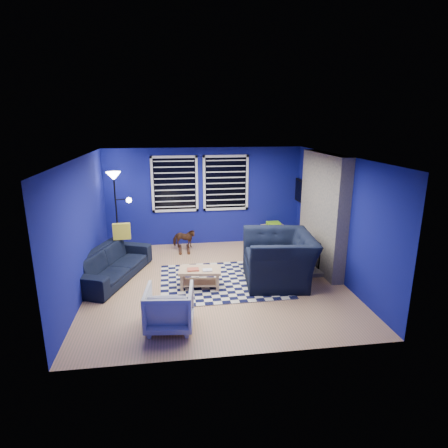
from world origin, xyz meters
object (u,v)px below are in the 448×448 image
object	(u,v)px
tv	(303,192)
rocking_horse	(184,239)
armchair_big	(279,258)
cabinet	(273,234)
coffee_table	(200,274)
armchair_bent	(169,308)
floor_lamp	(115,188)
sofa	(112,264)

from	to	relation	value
tv	rocking_horse	size ratio (longest dim) A/B	1.72
armchair_big	cabinet	bearing A→B (deg)	173.15
armchair_big	coffee_table	bearing A→B (deg)	-80.95
armchair_bent	floor_lamp	distance (m)	3.98
armchair_big	coffee_table	xyz separation A→B (m)	(-1.60, -0.09, -0.21)
tv	floor_lamp	size ratio (longest dim) A/B	0.50
rocking_horse	cabinet	bearing A→B (deg)	-70.04
armchair_big	coffee_table	size ratio (longest dim) A/B	1.75
rocking_horse	cabinet	xyz separation A→B (m)	(2.36, 0.30, -0.06)
tv	armchair_bent	size ratio (longest dim) A/B	1.34
cabinet	floor_lamp	distance (m)	4.16
sofa	coffee_table	xyz separation A→B (m)	(1.75, -0.70, -0.03)
tv	coffee_table	size ratio (longest dim) A/B	1.17
rocking_horse	cabinet	size ratio (longest dim) A/B	0.92
sofa	armchair_big	distance (m)	3.41
sofa	cabinet	xyz separation A→B (m)	(3.88, 1.79, -0.06)
tv	rocking_horse	xyz separation A→B (m)	(-3.02, -0.05, -1.08)
rocking_horse	armchair_bent	bearing A→B (deg)	-172.97
armchair_big	coffee_table	distance (m)	1.61
coffee_table	floor_lamp	distance (m)	3.12
armchair_big	armchair_bent	distance (m)	2.64
rocking_horse	coffee_table	xyz separation A→B (m)	(0.23, -2.18, -0.03)
sofa	cabinet	world-z (taller)	sofa
armchair_big	rocking_horse	xyz separation A→B (m)	(-1.82, 2.09, -0.17)
sofa	cabinet	size ratio (longest dim) A/B	3.39
armchair_big	rocking_horse	bearing A→B (deg)	-133.12
rocking_horse	coffee_table	bearing A→B (deg)	-161.30
armchair_big	floor_lamp	distance (m)	4.13
armchair_bent	cabinet	bearing A→B (deg)	-118.90
tv	cabinet	bearing A→B (deg)	159.28
tv	coffee_table	xyz separation A→B (m)	(-2.79, -2.23, -1.12)
sofa	floor_lamp	bearing A→B (deg)	21.66
rocking_horse	cabinet	world-z (taller)	cabinet
coffee_table	floor_lamp	size ratio (longest dim) A/B	0.43
armchair_big	rocking_horse	size ratio (longest dim) A/B	2.59
armchair_bent	cabinet	xyz separation A→B (m)	(2.72, 3.88, -0.09)
rocking_horse	cabinet	distance (m)	2.38
tv	floor_lamp	world-z (taller)	floor_lamp
coffee_table	tv	bearing A→B (deg)	38.64
tv	floor_lamp	xyz separation A→B (m)	(-4.57, -0.06, 0.24)
cabinet	floor_lamp	size ratio (longest dim) A/B	0.32
coffee_table	rocking_horse	bearing A→B (deg)	96.00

